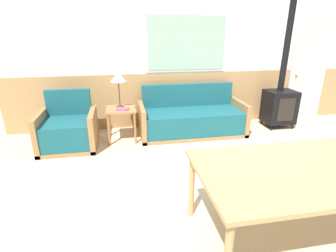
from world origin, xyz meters
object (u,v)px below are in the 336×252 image
armchair (68,131)px  side_table (121,114)px  couch (192,120)px  wood_stove (280,100)px  dining_table (311,173)px  table_lamp (118,78)px

armchair → side_table: size_ratio=1.57×
couch → wood_stove: 1.82m
armchair → dining_table: bearing=-57.9°
couch → side_table: couch is taller
armchair → table_lamp: size_ratio=1.50×
side_table → dining_table: size_ratio=0.29×
couch → armchair: armchair is taller
dining_table → armchair: bearing=134.8°
side_table → armchair: bearing=-169.7°
wood_stove → couch: bearing=-178.3°
dining_table → wood_stove: bearing=62.0°
wood_stove → table_lamp: bearing=-179.4°
couch → side_table: (-1.28, -0.06, 0.20)m
wood_stove → armchair: bearing=-176.0°
armchair → dining_table: (2.48, -2.49, 0.39)m
armchair → dining_table: size_ratio=0.45×
table_lamp → wood_stove: size_ratio=0.25×
side_table → dining_table: bearing=-58.8°
armchair → dining_table: armchair is taller
couch → dining_table: bearing=-83.2°
armchair → table_lamp: (0.86, 0.25, 0.80)m
table_lamp → wood_stove: (3.09, 0.03, -0.53)m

